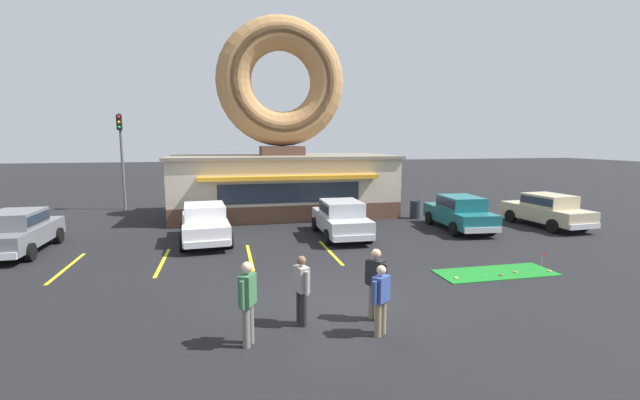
{
  "coord_description": "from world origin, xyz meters",
  "views": [
    {
      "loc": [
        -2.88,
        -10.22,
        4.17
      ],
      "look_at": [
        0.54,
        5.0,
        2.0
      ],
      "focal_mm": 24.0,
      "sensor_mm": 36.0,
      "label": 1
    }
  ],
  "objects_px": {
    "pedestrian_clipboard_woman": "(248,299)",
    "pedestrian_hooded_kid": "(381,297)",
    "golf_ball": "(486,275)",
    "car_grey": "(17,230)",
    "car_silver": "(341,217)",
    "traffic_light_pole": "(121,148)",
    "car_white": "(205,222)",
    "putting_flag_pin": "(543,257)",
    "car_champagne": "(547,209)",
    "pedestrian_blue_sweater_man": "(376,281)",
    "trash_bin": "(415,209)",
    "car_teal": "(460,211)",
    "pedestrian_leather_jacket_man": "(302,287)"
  },
  "relations": [
    {
      "from": "car_champagne",
      "to": "pedestrian_leather_jacket_man",
      "type": "height_order",
      "value": "pedestrian_leather_jacket_man"
    },
    {
      "from": "golf_ball",
      "to": "pedestrian_blue_sweater_man",
      "type": "height_order",
      "value": "pedestrian_blue_sweater_man"
    },
    {
      "from": "golf_ball",
      "to": "pedestrian_clipboard_woman",
      "type": "relative_size",
      "value": 0.02
    },
    {
      "from": "car_white",
      "to": "car_grey",
      "type": "height_order",
      "value": "same"
    },
    {
      "from": "trash_bin",
      "to": "putting_flag_pin",
      "type": "bearing_deg",
      "value": -90.2
    },
    {
      "from": "pedestrian_hooded_kid",
      "to": "pedestrian_clipboard_woman",
      "type": "bearing_deg",
      "value": 177.09
    },
    {
      "from": "pedestrian_leather_jacket_man",
      "to": "trash_bin",
      "type": "xyz_separation_m",
      "value": [
        8.39,
        11.94,
        -0.39
      ]
    },
    {
      "from": "pedestrian_blue_sweater_man",
      "to": "car_teal",
      "type": "bearing_deg",
      "value": 50.09
    },
    {
      "from": "car_teal",
      "to": "car_champagne",
      "type": "bearing_deg",
      "value": -3.63
    },
    {
      "from": "putting_flag_pin",
      "to": "pedestrian_blue_sweater_man",
      "type": "bearing_deg",
      "value": -159.68
    },
    {
      "from": "pedestrian_clipboard_woman",
      "to": "car_grey",
      "type": "bearing_deg",
      "value": 130.71
    },
    {
      "from": "golf_ball",
      "to": "pedestrian_hooded_kid",
      "type": "distance_m",
      "value": 5.55
    },
    {
      "from": "car_silver",
      "to": "traffic_light_pole",
      "type": "relative_size",
      "value": 0.79
    },
    {
      "from": "car_teal",
      "to": "pedestrian_leather_jacket_man",
      "type": "distance_m",
      "value": 12.66
    },
    {
      "from": "car_champagne",
      "to": "pedestrian_leather_jacket_man",
      "type": "bearing_deg",
      "value": -148.23
    },
    {
      "from": "pedestrian_clipboard_woman",
      "to": "traffic_light_pole",
      "type": "xyz_separation_m",
      "value": [
        -6.35,
        19.29,
        2.72
      ]
    },
    {
      "from": "putting_flag_pin",
      "to": "pedestrian_clipboard_woman",
      "type": "height_order",
      "value": "pedestrian_clipboard_woman"
    },
    {
      "from": "car_champagne",
      "to": "traffic_light_pole",
      "type": "distance_m",
      "value": 23.71
    },
    {
      "from": "car_champagne",
      "to": "car_silver",
      "type": "distance_m",
      "value": 10.4
    },
    {
      "from": "car_white",
      "to": "pedestrian_hooded_kid",
      "type": "distance_m",
      "value": 10.44
    },
    {
      "from": "car_white",
      "to": "pedestrian_leather_jacket_man",
      "type": "relative_size",
      "value": 2.9
    },
    {
      "from": "pedestrian_leather_jacket_man",
      "to": "car_white",
      "type": "bearing_deg",
      "value": 105.75
    },
    {
      "from": "pedestrian_clipboard_woman",
      "to": "car_white",
      "type": "bearing_deg",
      "value": 97.36
    },
    {
      "from": "putting_flag_pin",
      "to": "car_champagne",
      "type": "xyz_separation_m",
      "value": [
        5.32,
        6.12,
        0.43
      ]
    },
    {
      "from": "pedestrian_clipboard_woman",
      "to": "car_champagne",
      "type": "bearing_deg",
      "value": 31.69
    },
    {
      "from": "putting_flag_pin",
      "to": "car_white",
      "type": "xyz_separation_m",
      "value": [
        -10.82,
        6.4,
        0.43
      ]
    },
    {
      "from": "car_silver",
      "to": "pedestrian_leather_jacket_man",
      "type": "relative_size",
      "value": 2.86
    },
    {
      "from": "pedestrian_hooded_kid",
      "to": "putting_flag_pin",
      "type": "bearing_deg",
      "value": 25.49
    },
    {
      "from": "putting_flag_pin",
      "to": "pedestrian_blue_sweater_man",
      "type": "xyz_separation_m",
      "value": [
        -6.62,
        -2.45,
        0.51
      ]
    },
    {
      "from": "car_grey",
      "to": "pedestrian_clipboard_woman",
      "type": "bearing_deg",
      "value": -49.29
    },
    {
      "from": "car_champagne",
      "to": "car_teal",
      "type": "bearing_deg",
      "value": 176.37
    },
    {
      "from": "car_white",
      "to": "trash_bin",
      "type": "xyz_separation_m",
      "value": [
        10.85,
        3.19,
        -0.37
      ]
    },
    {
      "from": "putting_flag_pin",
      "to": "trash_bin",
      "type": "relative_size",
      "value": 0.56
    },
    {
      "from": "golf_ball",
      "to": "trash_bin",
      "type": "height_order",
      "value": "trash_bin"
    },
    {
      "from": "car_grey",
      "to": "pedestrian_leather_jacket_man",
      "type": "relative_size",
      "value": 2.84
    },
    {
      "from": "car_white",
      "to": "pedestrian_leather_jacket_man",
      "type": "height_order",
      "value": "pedestrian_leather_jacket_man"
    },
    {
      "from": "car_grey",
      "to": "pedestrian_leather_jacket_man",
      "type": "height_order",
      "value": "pedestrian_leather_jacket_man"
    },
    {
      "from": "pedestrian_hooded_kid",
      "to": "pedestrian_leather_jacket_man",
      "type": "xyz_separation_m",
      "value": [
        -1.56,
        0.88,
        0.04
      ]
    },
    {
      "from": "putting_flag_pin",
      "to": "car_grey",
      "type": "xyz_separation_m",
      "value": [
        -17.55,
        6.15,
        0.43
      ]
    },
    {
      "from": "car_teal",
      "to": "traffic_light_pole",
      "type": "relative_size",
      "value": 0.81
    },
    {
      "from": "putting_flag_pin",
      "to": "pedestrian_blue_sweater_man",
      "type": "height_order",
      "value": "pedestrian_blue_sweater_man"
    },
    {
      "from": "trash_bin",
      "to": "car_grey",
      "type": "bearing_deg",
      "value": -168.95
    },
    {
      "from": "pedestrian_blue_sweater_man",
      "to": "pedestrian_hooded_kid",
      "type": "height_order",
      "value": "pedestrian_blue_sweater_man"
    },
    {
      "from": "car_champagne",
      "to": "pedestrian_blue_sweater_man",
      "type": "xyz_separation_m",
      "value": [
        -11.94,
        -8.57,
        0.07
      ]
    },
    {
      "from": "car_teal",
      "to": "pedestrian_leather_jacket_man",
      "type": "height_order",
      "value": "pedestrian_leather_jacket_man"
    },
    {
      "from": "car_silver",
      "to": "car_teal",
      "type": "bearing_deg",
      "value": 2.59
    },
    {
      "from": "car_grey",
      "to": "trash_bin",
      "type": "distance_m",
      "value": 17.92
    },
    {
      "from": "pedestrian_hooded_kid",
      "to": "trash_bin",
      "type": "relative_size",
      "value": 1.59
    },
    {
      "from": "car_teal",
      "to": "trash_bin",
      "type": "distance_m",
      "value": 3.29
    },
    {
      "from": "pedestrian_clipboard_woman",
      "to": "pedestrian_hooded_kid",
      "type": "bearing_deg",
      "value": -2.91
    }
  ]
}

